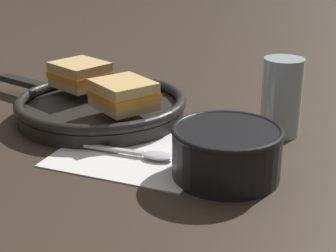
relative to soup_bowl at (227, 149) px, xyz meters
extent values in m
plane|color=#382B21|center=(-0.11, 0.03, -0.04)|extent=(4.00, 4.00, 0.00)
cube|color=white|center=(-0.15, 0.05, -0.04)|extent=(0.26, 0.23, 0.00)
cylinder|color=black|center=(0.00, 0.00, -0.01)|extent=(0.15, 0.15, 0.07)
cylinder|color=orange|center=(0.00, 0.00, 0.02)|extent=(0.13, 0.13, 0.01)
torus|color=black|center=(0.00, 0.00, 0.03)|extent=(0.15, 0.15, 0.01)
cube|color=silver|center=(-0.18, 0.04, -0.03)|extent=(0.10, 0.03, 0.01)
ellipsoid|color=silver|center=(-0.10, 0.03, -0.03)|extent=(0.05, 0.04, 0.01)
cylinder|color=black|center=(-0.24, 0.20, -0.03)|extent=(0.30, 0.30, 0.02)
torus|color=black|center=(-0.24, 0.20, -0.01)|extent=(0.31, 0.31, 0.02)
cube|color=black|center=(-0.44, 0.29, -0.01)|extent=(0.13, 0.08, 0.01)
cube|color=#DBB26B|center=(-0.18, 0.14, 0.01)|extent=(0.13, 0.13, 0.02)
cube|color=orange|center=(-0.18, 0.14, 0.02)|extent=(0.13, 0.13, 0.01)
cube|color=#DBB26B|center=(-0.18, 0.14, 0.04)|extent=(0.13, 0.13, 0.02)
cube|color=#DBB26B|center=(-0.30, 0.25, 0.01)|extent=(0.13, 0.12, 0.02)
cube|color=orange|center=(-0.30, 0.25, 0.02)|extent=(0.13, 0.13, 0.01)
cube|color=#DBB26B|center=(-0.30, 0.25, 0.04)|extent=(0.13, 0.12, 0.02)
cylinder|color=silver|center=(0.08, 0.18, 0.02)|extent=(0.07, 0.07, 0.13)
camera|label=1|loc=(0.04, -0.65, 0.28)|focal=55.00mm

